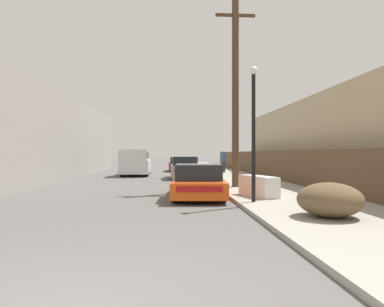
{
  "coord_description": "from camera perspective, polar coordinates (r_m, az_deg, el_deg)",
  "views": [
    {
      "loc": [
        1.08,
        -3.38,
        1.61
      ],
      "look_at": [
        2.11,
        11.92,
        1.61
      ],
      "focal_mm": 32.0,
      "sensor_mm": 36.0,
      "label": 1
    }
  ],
  "objects": [
    {
      "name": "wooden_fence",
      "position": [
        23.81,
        11.17,
        -1.6
      ],
      "size": [
        0.08,
        35.6,
        1.66
      ],
      "primitive_type": "cube",
      "color": "brown",
      "rests_on": "sidewalk_curb"
    },
    {
      "name": "building_right_house",
      "position": [
        21.03,
        25.08,
        1.82
      ],
      "size": [
        6.0,
        21.25,
        4.56
      ],
      "primitive_type": "cube",
      "color": "tan",
      "rests_on": "ground"
    },
    {
      "name": "pickup_truck",
      "position": [
        25.49,
        -9.37,
        -1.53
      ],
      "size": [
        2.13,
        5.81,
        1.87
      ],
      "rotation": [
        0.0,
        0.0,
        3.16
      ],
      "color": "silver",
      "rests_on": "ground"
    },
    {
      "name": "building_left_block",
      "position": [
        26.59,
        -25.15,
        2.19
      ],
      "size": [
        7.0,
        24.72,
        5.26
      ],
      "primitive_type": "cube",
      "color": "gray",
      "rests_on": "ground"
    },
    {
      "name": "brush_pile",
      "position": [
        8.74,
        21.98,
        -7.15
      ],
      "size": [
        1.51,
        1.5,
        0.81
      ],
      "color": "brown",
      "rests_on": "sidewalk_curb"
    },
    {
      "name": "discarded_fridge",
      "position": [
        12.22,
        11.0,
        -5.34
      ],
      "size": [
        1.09,
        1.88,
        0.74
      ],
      "rotation": [
        0.0,
        0.0,
        0.29
      ],
      "color": "white",
      "rests_on": "sidewalk_curb"
    },
    {
      "name": "street_lamp",
      "position": [
        10.76,
        10.22,
        5.15
      ],
      "size": [
        0.26,
        0.26,
        4.18
      ],
      "color": "black",
      "rests_on": "sidewalk_curb"
    },
    {
      "name": "utility_pole",
      "position": [
        15.77,
        7.25,
        10.6
      ],
      "size": [
        1.8,
        0.31,
        8.58
      ],
      "color": "#4C3826",
      "rests_on": "sidewalk_curb"
    },
    {
      "name": "pedestrian",
      "position": [
        26.99,
        5.26,
        -1.22
      ],
      "size": [
        0.34,
        0.34,
        1.78
      ],
      "color": "#282D42",
      "rests_on": "sidewalk_curb"
    },
    {
      "name": "parked_sports_car_red",
      "position": [
        12.55,
        1.02,
        -4.79
      ],
      "size": [
        2.11,
        4.38,
        1.23
      ],
      "rotation": [
        0.0,
        0.0,
        -0.07
      ],
      "color": "#E05114",
      "rests_on": "ground"
    },
    {
      "name": "car_parked_far",
      "position": [
        31.02,
        -2.16,
        -1.87
      ],
      "size": [
        1.9,
        4.13,
        1.28
      ],
      "rotation": [
        0.0,
        0.0,
        0.01
      ],
      "color": "#5B1E19",
      "rests_on": "ground"
    },
    {
      "name": "car_parked_mid",
      "position": [
        22.08,
        -1.27,
        -2.48
      ],
      "size": [
        1.76,
        4.15,
        1.41
      ],
      "rotation": [
        0.0,
        0.0,
        0.0
      ],
      "color": "gray",
      "rests_on": "ground"
    },
    {
      "name": "sidewalk_curb",
      "position": [
        27.25,
        5.07,
        -3.27
      ],
      "size": [
        4.2,
        63.0,
        0.12
      ],
      "primitive_type": "cube",
      "color": "#9E998E",
      "rests_on": "ground"
    }
  ]
}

